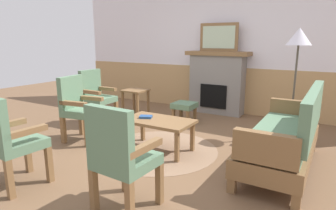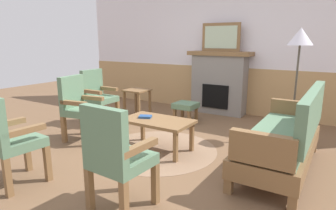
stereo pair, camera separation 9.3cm
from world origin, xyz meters
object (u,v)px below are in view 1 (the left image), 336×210
at_px(framed_picture, 219,37).
at_px(book_on_table, 146,117).
at_px(armchair_front_left, 121,154).
at_px(floor_lamp_by_couch, 299,44).
at_px(coffee_table, 158,123).
at_px(armchair_front_center, 9,138).
at_px(armchair_near_fireplace, 79,106).
at_px(armchair_by_window_left, 96,94).
at_px(fireplace, 217,82).
at_px(footstool, 184,107).
at_px(couch, 285,137).
at_px(side_table, 136,95).

height_order(framed_picture, book_on_table, framed_picture).
distance_m(armchair_front_left, floor_lamp_by_couch, 3.18).
distance_m(coffee_table, floor_lamp_by_couch, 2.36).
bearing_deg(armchair_front_center, armchair_near_fireplace, 110.46).
height_order(armchair_near_fireplace, armchair_front_left, same).
bearing_deg(armchair_by_window_left, framed_picture, 49.43).
xyz_separation_m(armchair_near_fireplace, armchair_front_left, (1.77, -1.14, 0.00)).
distance_m(fireplace, armchair_front_left, 3.87).
distance_m(book_on_table, floor_lamp_by_couch, 2.47).
distance_m(armchair_front_left, armchair_front_center, 1.28).
xyz_separation_m(book_on_table, floor_lamp_by_couch, (1.70, 1.49, 1.00)).
xyz_separation_m(fireplace, floor_lamp_by_couch, (1.60, -0.95, 0.80)).
bearing_deg(footstool, couch, -31.87).
xyz_separation_m(side_table, floor_lamp_by_couch, (2.86, 0.19, 1.02)).
height_order(fireplace, floor_lamp_by_couch, floor_lamp_by_couch).
xyz_separation_m(armchair_near_fireplace, side_table, (-0.09, 1.54, -0.10)).
bearing_deg(armchair_front_center, fireplace, 80.97).
xyz_separation_m(armchair_front_left, armchair_front_center, (-1.25, -0.24, 0.00)).
relative_size(fireplace, side_table, 2.36).
height_order(armchair_front_left, armchair_front_center, same).
height_order(coffee_table, armchair_front_left, armchair_front_left).
bearing_deg(fireplace, footstool, -105.61).
height_order(armchair_by_window_left, armchair_front_center, same).
distance_m(fireplace, book_on_table, 2.45).
distance_m(fireplace, footstool, 1.05).
distance_m(couch, armchair_near_fireplace, 2.91).
bearing_deg(framed_picture, book_on_table, -92.39).
distance_m(framed_picture, armchair_front_center, 4.24).
distance_m(couch, side_table, 3.13).
bearing_deg(fireplace, side_table, -137.71).
bearing_deg(armchair_front_left, armchair_front_center, -169.10).
distance_m(framed_picture, side_table, 2.04).
distance_m(footstool, armchair_front_center, 3.15).
relative_size(armchair_front_left, side_table, 1.78).
xyz_separation_m(framed_picture, side_table, (-1.26, -1.14, -1.13)).
xyz_separation_m(book_on_table, armchair_front_center, (-0.54, -1.63, 0.08)).
bearing_deg(armchair_front_center, couch, 38.92).
distance_m(armchair_by_window_left, floor_lamp_by_couch, 3.45).
relative_size(book_on_table, armchair_front_center, 0.17).
distance_m(fireplace, side_table, 1.71).
relative_size(footstool, armchair_front_left, 0.41).
relative_size(book_on_table, armchair_near_fireplace, 0.17).
bearing_deg(book_on_table, footstool, 96.26).
xyz_separation_m(fireplace, side_table, (-1.26, -1.14, -0.22)).
bearing_deg(footstool, book_on_table, -83.74).
bearing_deg(floor_lamp_by_couch, armchair_by_window_left, -163.94).
xyz_separation_m(armchair_front_left, floor_lamp_by_couch, (0.99, 2.88, 0.91)).
relative_size(couch, armchair_front_center, 1.84).
bearing_deg(armchair_front_center, floor_lamp_by_couch, 54.22).
bearing_deg(framed_picture, couch, -51.92).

